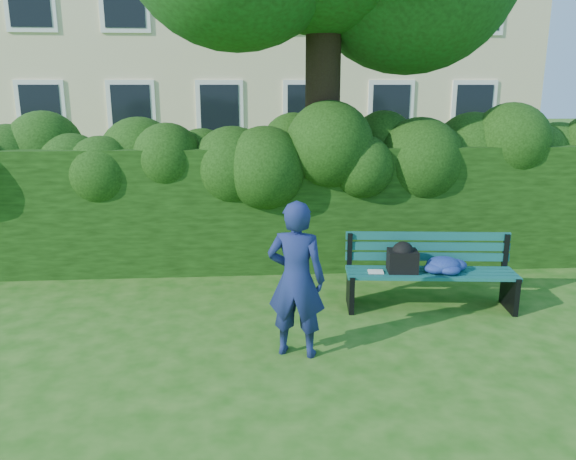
{
  "coord_description": "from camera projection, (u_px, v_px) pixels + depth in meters",
  "views": [
    {
      "loc": [
        -0.48,
        -5.95,
        2.64
      ],
      "look_at": [
        0.0,
        0.6,
        0.95
      ],
      "focal_mm": 35.0,
      "sensor_mm": 36.0,
      "label": 1
    }
  ],
  "objects": [
    {
      "name": "park_bench",
      "position": [
        428.0,
        268.0,
        6.79
      ],
      "size": [
        2.07,
        0.76,
        0.89
      ],
      "rotation": [
        0.0,
        0.0,
        -0.1
      ],
      "color": "#115357",
      "rests_on": "ground"
    },
    {
      "name": "ground",
      "position": [
        292.0,
        323.0,
        6.44
      ],
      "size": [
        80.0,
        80.0,
        0.0
      ],
      "primitive_type": "plane",
      "color": "#1C5710",
      "rests_on": "ground"
    },
    {
      "name": "hedge",
      "position": [
        280.0,
        207.0,
        8.34
      ],
      "size": [
        10.0,
        1.0,
        1.8
      ],
      "color": "black",
      "rests_on": "ground"
    },
    {
      "name": "man_reading",
      "position": [
        296.0,
        280.0,
        5.51
      ],
      "size": [
        0.66,
        0.53,
        1.59
      ],
      "primitive_type": "imported",
      "rotation": [
        0.0,
        0.0,
        2.85
      ],
      "color": "navy",
      "rests_on": "ground"
    }
  ]
}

